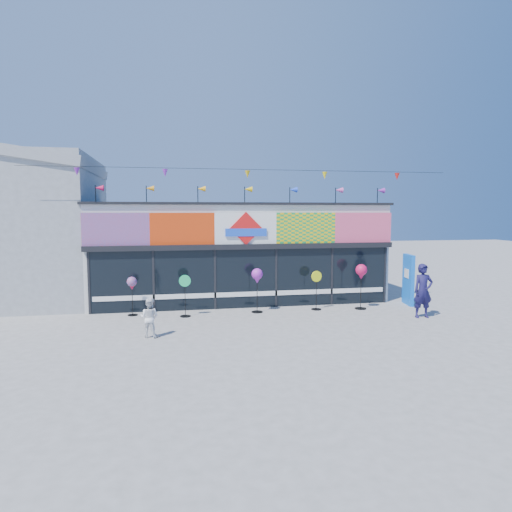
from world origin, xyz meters
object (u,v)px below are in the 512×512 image
object	(u,v)px
spinner_4	(361,273)
child	(149,318)
blue_sign	(408,279)
spinner_2	(257,277)
adult_man	(423,291)
spinner_0	(132,284)
spinner_1	(185,295)
spinner_3	(316,289)

from	to	relation	value
spinner_4	child	size ratio (longest dim) A/B	1.46
blue_sign	spinner_2	size ratio (longest dim) A/B	1.23
spinner_4	adult_man	bearing A→B (deg)	-48.23
blue_sign	spinner_0	bearing A→B (deg)	-170.22
blue_sign	spinner_1	world-z (taller)	blue_sign
spinner_2	spinner_3	size ratio (longest dim) A/B	1.10
blue_sign	spinner_0	size ratio (longest dim) A/B	1.43
spinner_0	adult_man	xyz separation A→B (m)	(10.12, -2.26, -0.17)
spinner_1	spinner_3	xyz separation A→B (m)	(4.97, 0.24, -0.00)
spinner_3	adult_man	world-z (taller)	adult_man
spinner_2	spinner_3	distance (m)	2.37
spinner_0	spinner_3	xyz separation A→B (m)	(6.84, -0.31, -0.34)
spinner_0	spinner_2	xyz separation A→B (m)	(4.52, -0.34, 0.19)
spinner_1	blue_sign	bearing A→B (deg)	3.23
blue_sign	adult_man	bearing A→B (deg)	-96.68
spinner_3	spinner_4	world-z (taller)	spinner_4
spinner_4	spinner_0	bearing A→B (deg)	176.61
spinner_0	child	distance (m)	3.18
adult_man	child	size ratio (longest dim) A/B	1.61
spinner_0	spinner_2	distance (m)	4.54
spinner_0	spinner_4	bearing A→B (deg)	-3.39
spinner_4	spinner_3	bearing A→B (deg)	173.43
spinner_0	spinner_4	distance (m)	8.58
blue_sign	spinner_4	distance (m)	2.31
spinner_1	spinner_2	bearing A→B (deg)	4.48
spinner_3	spinner_4	distance (m)	1.84
spinner_0	spinner_2	bearing A→B (deg)	-4.35
spinner_2	spinner_4	xyz separation A→B (m)	(4.04, -0.16, 0.07)
blue_sign	spinner_4	bearing A→B (deg)	-158.36
blue_sign	spinner_0	xyz separation A→B (m)	(-10.79, 0.05, 0.11)
spinner_1	spinner_3	size ratio (longest dim) A/B	1.01
adult_man	child	world-z (taller)	adult_man
spinner_3	adult_man	distance (m)	3.83
blue_sign	spinner_1	size ratio (longest dim) A/B	1.35
child	spinner_1	bearing A→B (deg)	-94.28
child	adult_man	bearing A→B (deg)	-154.86
spinner_3	spinner_4	size ratio (longest dim) A/B	0.86
adult_man	blue_sign	bearing A→B (deg)	75.97
spinner_3	spinner_4	xyz separation A→B (m)	(1.72, -0.20, 0.60)
spinner_0	adult_man	size ratio (longest dim) A/B	0.74
spinner_0	spinner_4	xyz separation A→B (m)	(8.56, -0.51, 0.26)
child	spinner_2	bearing A→B (deg)	-124.23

